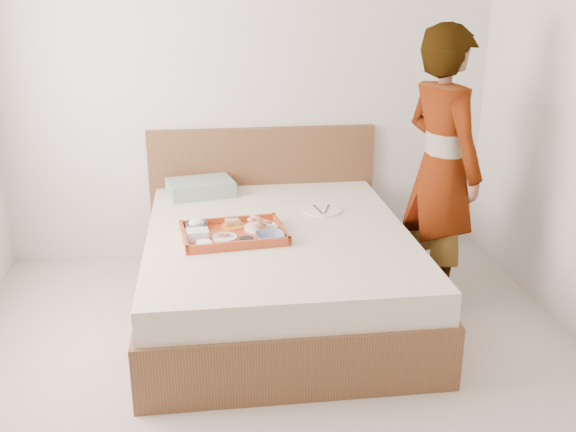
# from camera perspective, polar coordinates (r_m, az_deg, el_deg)

# --- Properties ---
(ground) EXTENTS (3.50, 4.00, 0.01)m
(ground) POSITION_cam_1_polar(r_m,az_deg,el_deg) (3.29, -0.52, -16.16)
(ground) COLOR beige
(ground) RESTS_ON ground
(wall_back) EXTENTS (3.50, 0.01, 2.60)m
(wall_back) POSITION_cam_1_polar(r_m,az_deg,el_deg) (4.71, -3.56, 11.90)
(wall_back) COLOR silver
(wall_back) RESTS_ON ground
(bed) EXTENTS (1.65, 2.00, 0.53)m
(bed) POSITION_cam_1_polar(r_m,az_deg,el_deg) (4.04, -0.89, -4.72)
(bed) COLOR brown
(bed) RESTS_ON ground
(headboard) EXTENTS (1.65, 0.06, 0.95)m
(headboard) POSITION_cam_1_polar(r_m,az_deg,el_deg) (4.87, -2.21, 2.21)
(headboard) COLOR brown
(headboard) RESTS_ON ground
(pillow) EXTENTS (0.50, 0.39, 0.11)m
(pillow) POSITION_cam_1_polar(r_m,az_deg,el_deg) (4.61, -7.64, 2.47)
(pillow) COLOR gray
(pillow) RESTS_ON bed
(tray) EXTENTS (0.64, 0.49, 0.05)m
(tray) POSITION_cam_1_polar(r_m,az_deg,el_deg) (3.82, -4.78, -1.48)
(tray) COLOR #B4501B
(tray) RESTS_ON bed
(prawn_plate) EXTENTS (0.23, 0.23, 0.01)m
(prawn_plate) POSITION_cam_1_polar(r_m,az_deg,el_deg) (3.91, -2.35, -0.99)
(prawn_plate) COLOR white
(prawn_plate) RESTS_ON tray
(navy_bowl_big) EXTENTS (0.18, 0.18, 0.04)m
(navy_bowl_big) POSITION_cam_1_polar(r_m,az_deg,el_deg) (3.72, -1.59, -1.82)
(navy_bowl_big) COLOR #1B244C
(navy_bowl_big) RESTS_ON tray
(sauce_dish) EXTENTS (0.09, 0.09, 0.03)m
(sauce_dish) POSITION_cam_1_polar(r_m,az_deg,el_deg) (3.68, -3.65, -2.19)
(sauce_dish) COLOR black
(sauce_dish) RESTS_ON tray
(meat_plate) EXTENTS (0.16, 0.16, 0.01)m
(meat_plate) POSITION_cam_1_polar(r_m,az_deg,el_deg) (3.77, -5.56, -1.86)
(meat_plate) COLOR white
(meat_plate) RESTS_ON tray
(bread_plate) EXTENTS (0.16, 0.16, 0.01)m
(bread_plate) POSITION_cam_1_polar(r_m,az_deg,el_deg) (3.95, -4.77, -0.85)
(bread_plate) COLOR orange
(bread_plate) RESTS_ON tray
(salad_bowl) EXTENTS (0.14, 0.14, 0.04)m
(salad_bowl) POSITION_cam_1_polar(r_m,az_deg,el_deg) (3.92, -7.96, -0.90)
(salad_bowl) COLOR #1B244C
(salad_bowl) RESTS_ON tray
(plastic_tub) EXTENTS (0.13, 0.12, 0.05)m
(plastic_tub) POSITION_cam_1_polar(r_m,az_deg,el_deg) (3.78, -7.89, -1.60)
(plastic_tub) COLOR silver
(plastic_tub) RESTS_ON tray
(cheese_round) EXTENTS (0.09, 0.09, 0.03)m
(cheese_round) POSITION_cam_1_polar(r_m,az_deg,el_deg) (3.66, -7.33, -2.45)
(cheese_round) COLOR white
(cheese_round) RESTS_ON tray
(dinner_plate) EXTENTS (0.28, 0.28, 0.01)m
(dinner_plate) POSITION_cam_1_polar(r_m,az_deg,el_deg) (4.25, 3.01, 0.48)
(dinner_plate) COLOR white
(dinner_plate) RESTS_ON bed
(person) EXTENTS (0.59, 0.73, 1.73)m
(person) POSITION_cam_1_polar(r_m,az_deg,el_deg) (4.10, 13.25, 4.04)
(person) COLOR silver
(person) RESTS_ON ground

